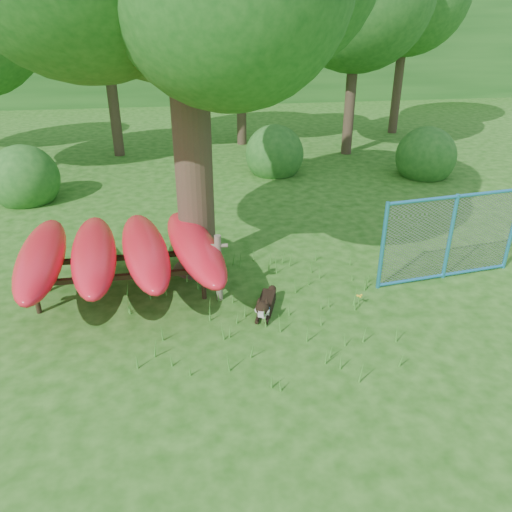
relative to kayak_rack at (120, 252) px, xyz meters
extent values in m
plane|color=#1A4B0F|center=(2.05, -2.03, -0.85)|extent=(80.00, 80.00, 0.00)
cylinder|color=#36291D|center=(1.37, 0.85, 1.83)|extent=(0.71, 0.71, 5.37)
cone|color=#36291D|center=(1.37, 0.85, -0.58)|extent=(1.06, 1.06, 0.54)
cylinder|color=#36291D|center=(2.01, 0.87, 2.58)|extent=(1.48, 0.74, 1.14)
cylinder|color=#36291D|center=(0.83, 1.05, 3.01)|extent=(1.19, 0.75, 1.10)
cylinder|color=brown|center=(1.66, -0.42, -0.24)|extent=(0.12, 0.12, 1.23)
cylinder|color=brown|center=(1.66, -0.42, 0.19)|extent=(0.33, 0.09, 0.07)
cylinder|color=black|center=(-1.38, -0.40, -0.58)|extent=(0.09, 0.09, 0.53)
cylinder|color=black|center=(1.40, -0.35, -0.58)|extent=(0.09, 0.09, 0.53)
cylinder|color=black|center=(-1.40, 0.35, -0.58)|extent=(0.09, 0.09, 0.53)
cylinder|color=black|center=(1.38, 0.40, -0.58)|extent=(0.09, 0.09, 0.53)
cube|color=black|center=(0.01, -0.37, -0.29)|extent=(3.21, 0.13, 0.09)
cube|color=black|center=(-0.01, 0.37, -0.29)|extent=(3.21, 0.13, 0.09)
ellipsoid|color=red|center=(-1.28, -0.02, 0.00)|extent=(1.02, 3.26, 0.51)
ellipsoid|color=red|center=(-0.43, -0.01, 0.00)|extent=(1.13, 3.27, 0.51)
ellipsoid|color=red|center=(0.43, 0.01, 0.00)|extent=(1.23, 3.28, 0.51)
ellipsoid|color=red|center=(1.28, 0.02, 0.00)|extent=(1.34, 3.29, 0.51)
cube|color=black|center=(2.43, -0.85, -0.74)|extent=(0.42, 0.66, 0.21)
cube|color=beige|center=(2.34, -1.10, -0.75)|extent=(0.22, 0.18, 0.19)
sphere|color=black|center=(2.29, -1.25, -0.59)|extent=(0.23, 0.23, 0.23)
cube|color=beige|center=(2.25, -1.35, -0.62)|extent=(0.12, 0.15, 0.08)
sphere|color=beige|center=(2.21, -1.24, -0.62)|extent=(0.11, 0.11, 0.11)
sphere|color=beige|center=(2.35, -1.29, -0.62)|extent=(0.11, 0.11, 0.11)
cone|color=black|center=(2.24, -1.19, -0.46)|extent=(0.12, 0.12, 0.11)
cone|color=black|center=(2.36, -1.24, -0.46)|extent=(0.09, 0.10, 0.11)
cylinder|color=black|center=(2.22, -1.20, -0.81)|extent=(0.15, 0.27, 0.06)
cylinder|color=black|center=(2.37, -1.25, -0.81)|extent=(0.15, 0.27, 0.06)
sphere|color=black|center=(2.58, -0.55, -0.66)|extent=(0.14, 0.14, 0.14)
torus|color=blue|center=(2.31, -1.18, -0.64)|extent=(0.23, 0.13, 0.22)
cylinder|color=#2886BE|center=(4.57, -0.46, -0.02)|extent=(0.08, 0.08, 1.67)
cylinder|color=#2886BE|center=(5.95, -0.28, -0.02)|extent=(0.08, 0.08, 1.67)
cylinder|color=#2886BE|center=(7.32, -0.09, -0.02)|extent=(0.08, 0.08, 1.67)
cylinder|color=#2886BE|center=(5.95, -0.28, 0.78)|extent=(2.76, 0.44, 0.06)
cylinder|color=#2886BE|center=(5.95, -0.28, -0.80)|extent=(2.76, 0.44, 0.06)
plane|color=gray|center=(5.95, -0.28, -0.02)|extent=(2.75, 0.37, 2.78)
cylinder|color=#41862B|center=(4.00, -1.01, -0.75)|extent=(0.02, 0.02, 0.20)
sphere|color=yellow|center=(4.00, -1.01, -0.66)|extent=(0.04, 0.04, 0.04)
sphere|color=yellow|center=(4.05, -1.01, -0.65)|extent=(0.04, 0.04, 0.04)
sphere|color=yellow|center=(3.98, -0.98, -0.66)|extent=(0.04, 0.04, 0.04)
sphere|color=yellow|center=(4.02, -1.05, -0.66)|extent=(0.04, 0.04, 0.04)
sphere|color=yellow|center=(3.98, -1.03, -0.65)|extent=(0.04, 0.04, 0.04)
cylinder|color=#36291D|center=(-0.95, 9.97, 1.77)|extent=(0.36, 0.36, 5.25)
cylinder|color=#36291D|center=(3.55, 10.97, 1.07)|extent=(0.36, 0.36, 3.85)
sphere|color=#1E571C|center=(3.55, 10.97, 3.27)|extent=(4.00, 4.00, 4.00)
cylinder|color=#36291D|center=(7.05, 8.97, 1.53)|extent=(0.36, 0.36, 4.76)
cylinder|color=#36291D|center=(10.05, 11.97, 1.60)|extent=(0.36, 0.36, 4.90)
sphere|color=#1E571C|center=(-2.95, 5.47, -0.85)|extent=(1.80, 1.80, 1.80)
sphere|color=#1E571C|center=(8.55, 5.97, -0.85)|extent=(1.80, 1.80, 1.80)
sphere|color=#1E571C|center=(4.05, 6.97, -0.85)|extent=(1.80, 1.80, 1.80)
cube|color=#1E571C|center=(2.05, 25.97, 2.15)|extent=(80.00, 12.00, 6.00)
camera|label=1|loc=(1.12, -8.00, 3.71)|focal=35.00mm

